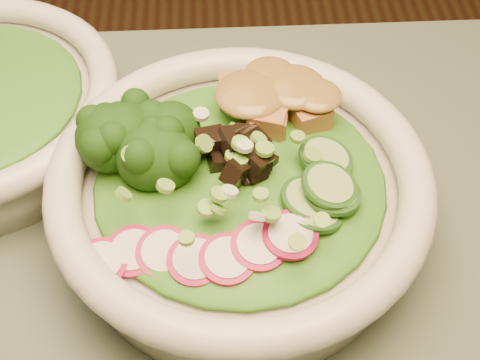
{
  "coord_description": "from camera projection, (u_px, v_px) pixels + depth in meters",
  "views": [
    {
      "loc": [
        0.0,
        -0.19,
        1.2
      ],
      "look_at": [
        0.02,
        0.13,
        0.81
      ],
      "focal_mm": 50.0,
      "sensor_mm": 36.0,
      "label": 1
    }
  ],
  "objects": [
    {
      "name": "lettuce_bed",
      "position": [
        240.0,
        179.0,
        0.5
      ],
      "size": [
        0.22,
        0.22,
        0.03
      ],
      "primitive_type": "ellipsoid",
      "color": "#2E6515",
      "rests_on": "salad_bowl"
    },
    {
      "name": "broccoli_florets",
      "position": [
        153.0,
        145.0,
        0.5
      ],
      "size": [
        0.1,
        0.09,
        0.05
      ],
      "primitive_type": null,
      "rotation": [
        0.0,
        0.0,
        -0.18
      ],
      "color": "black",
      "rests_on": "salad_bowl"
    },
    {
      "name": "radish_slices",
      "position": [
        211.0,
        253.0,
        0.45
      ],
      "size": [
        0.13,
        0.06,
        0.02
      ],
      "primitive_type": null,
      "rotation": [
        0.0,
        0.0,
        -0.18
      ],
      "color": "maroon",
      "rests_on": "salad_bowl"
    },
    {
      "name": "tofu_cubes",
      "position": [
        269.0,
        106.0,
        0.53
      ],
      "size": [
        0.11,
        0.08,
        0.04
      ],
      "primitive_type": null,
      "rotation": [
        0.0,
        0.0,
        -0.18
      ],
      "color": "#995D33",
      "rests_on": "salad_bowl"
    },
    {
      "name": "peanut_sauce",
      "position": [
        269.0,
        93.0,
        0.52
      ],
      "size": [
        0.08,
        0.06,
        0.02
      ],
      "primitive_type": "ellipsoid",
      "color": "brown",
      "rests_on": "tofu_cubes"
    },
    {
      "name": "cucumber_slices",
      "position": [
        333.0,
        192.0,
        0.48
      ],
      "size": [
        0.09,
        0.09,
        0.04
      ],
      "primitive_type": null,
      "rotation": [
        0.0,
        0.0,
        -0.18
      ],
      "color": "#A1C66E",
      "rests_on": "salad_bowl"
    },
    {
      "name": "scallion_garnish",
      "position": [
        240.0,
        156.0,
        0.48
      ],
      "size": [
        0.21,
        0.21,
        0.03
      ],
      "primitive_type": null,
      "color": "#679D37",
      "rests_on": "salad_bowl"
    },
    {
      "name": "mushroom_heap",
      "position": [
        246.0,
        153.0,
        0.5
      ],
      "size": [
        0.09,
        0.09,
        0.04
      ],
      "primitive_type": null,
      "rotation": [
        0.0,
        0.0,
        -0.18
      ],
      "color": "black",
      "rests_on": "salad_bowl"
    },
    {
      "name": "salad_bowl",
      "position": [
        240.0,
        197.0,
        0.52
      ],
      "size": [
        0.29,
        0.29,
        0.08
      ],
      "rotation": [
        0.0,
        0.0,
        -0.18
      ],
      "color": "beige",
      "rests_on": "dining_table"
    }
  ]
}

